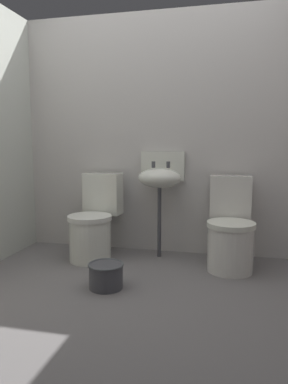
{
  "coord_description": "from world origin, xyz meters",
  "views": [
    {
      "loc": [
        0.59,
        -2.33,
        1.06
      ],
      "look_at": [
        0.0,
        0.27,
        0.7
      ],
      "focal_mm": 33.24,
      "sensor_mm": 36.0,
      "label": 1
    }
  ],
  "objects_px": {
    "toilet_left": "(94,224)",
    "bucket": "(106,275)",
    "sink": "(160,177)",
    "toilet_right": "(230,231)"
  },
  "relations": [
    {
      "from": "toilet_left",
      "to": "sink",
      "type": "xyz_separation_m",
      "value": [
        0.59,
        0.19,
        0.43
      ]
    },
    {
      "from": "toilet_left",
      "to": "toilet_right",
      "type": "relative_size",
      "value": 1.0
    },
    {
      "from": "toilet_right",
      "to": "sink",
      "type": "relative_size",
      "value": 0.79
    },
    {
      "from": "toilet_right",
      "to": "sink",
      "type": "bearing_deg",
      "value": -17.95
    },
    {
      "from": "toilet_left",
      "to": "sink",
      "type": "distance_m",
      "value": 0.75
    },
    {
      "from": "bucket",
      "to": "sink",
      "type": "bearing_deg",
      "value": 73.54
    },
    {
      "from": "toilet_left",
      "to": "bucket",
      "type": "xyz_separation_m",
      "value": [
        0.34,
        -0.66,
        -0.22
      ]
    },
    {
      "from": "toilet_right",
      "to": "bucket",
      "type": "relative_size",
      "value": 2.92
    },
    {
      "from": "toilet_right",
      "to": "sink",
      "type": "xyz_separation_m",
      "value": [
        -0.65,
        0.19,
        0.43
      ]
    },
    {
      "from": "toilet_left",
      "to": "bucket",
      "type": "distance_m",
      "value": 0.77
    }
  ]
}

